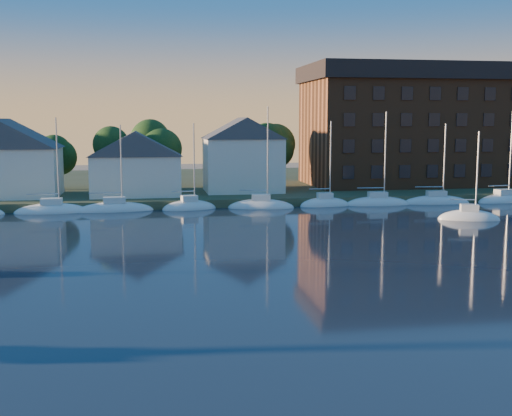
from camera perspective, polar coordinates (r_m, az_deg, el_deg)
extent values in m
plane|color=black|center=(27.87, 0.63, -14.11)|extent=(260.00, 260.00, 0.00)
cube|color=#3B4327|center=(101.08, -7.02, 1.83)|extent=(160.00, 50.00, 2.00)
cube|color=brown|center=(78.27, -6.21, 0.11)|extent=(120.00, 3.00, 1.00)
cube|color=white|center=(85.46, -21.42, 2.96)|extent=(13.00, 9.00, 6.00)
cube|color=white|center=(82.73, -10.62, 2.87)|extent=(11.00, 8.00, 5.00)
cube|color=white|center=(85.58, -1.18, 3.84)|extent=(10.00, 8.00, 7.00)
cube|color=brown|center=(98.37, 13.52, 6.47)|extent=(30.00, 16.00, 15.00)
cube|color=black|center=(98.58, 13.68, 11.53)|extent=(31.00, 17.00, 2.40)
cylinder|color=#3B241A|center=(89.76, -18.24, 2.51)|extent=(0.50, 0.50, 3.50)
sphere|color=#143513|center=(89.49, -18.36, 5.35)|extent=(5.40, 5.40, 5.40)
cylinder|color=#3B241A|center=(88.93, -13.13, 2.65)|extent=(0.50, 0.50, 3.50)
sphere|color=#143513|center=(88.65, -13.22, 5.52)|extent=(5.40, 5.40, 5.40)
cylinder|color=#3B241A|center=(88.80, -7.97, 2.77)|extent=(0.50, 0.50, 3.50)
sphere|color=#143513|center=(88.53, -8.02, 5.64)|extent=(5.40, 5.40, 5.40)
cylinder|color=#3B241A|center=(89.40, -2.83, 2.87)|extent=(0.50, 0.50, 3.50)
sphere|color=#143513|center=(89.13, -2.85, 5.72)|extent=(5.40, 5.40, 5.40)
cylinder|color=#3B241A|center=(90.70, 2.20, 2.95)|extent=(0.50, 0.50, 3.50)
sphere|color=#143513|center=(90.44, 2.21, 5.76)|extent=(5.40, 5.40, 5.40)
cylinder|color=#3B241A|center=(92.68, 7.05, 3.00)|extent=(0.50, 0.50, 3.50)
sphere|color=#143513|center=(92.42, 7.10, 5.75)|extent=(5.40, 5.40, 5.40)
cylinder|color=#3B241A|center=(95.29, 11.67, 3.02)|extent=(0.50, 0.50, 3.50)
sphere|color=#143513|center=(95.03, 11.74, 5.70)|extent=(5.40, 5.40, 5.40)
cylinder|color=#3B241A|center=(98.48, 16.02, 3.03)|extent=(0.50, 0.50, 3.50)
sphere|color=#143513|center=(98.23, 16.11, 5.62)|extent=(5.40, 5.40, 5.40)
cylinder|color=#3B241A|center=(102.20, 20.07, 3.03)|extent=(0.50, 0.50, 3.50)
sphere|color=#143513|center=(101.96, 20.18, 5.52)|extent=(5.40, 5.40, 5.40)
ellipsoid|color=white|center=(76.01, -18.20, -0.46)|extent=(7.50, 2.40, 2.20)
cube|color=white|center=(75.84, -18.24, 0.51)|extent=(2.10, 1.32, 0.70)
cylinder|color=#A5A8AD|center=(75.32, -17.82, 4.03)|extent=(0.16, 0.16, 10.00)
cylinder|color=#A5A8AD|center=(75.87, -18.88, 1.13)|extent=(3.15, 0.12, 0.12)
ellipsoid|color=white|center=(75.23, -12.16, -0.33)|extent=(7.50, 2.40, 2.20)
cube|color=white|center=(75.06, -12.19, 0.65)|extent=(2.10, 1.32, 0.70)
cylinder|color=#A5A8AD|center=(74.61, -11.72, 4.21)|extent=(0.16, 0.16, 10.00)
cylinder|color=#A5A8AD|center=(75.01, -12.84, 1.28)|extent=(3.15, 0.12, 0.12)
ellipsoid|color=white|center=(75.30, -6.07, -0.19)|extent=(7.50, 2.40, 2.20)
cube|color=white|center=(75.13, -6.09, 0.79)|extent=(2.10, 1.32, 0.70)
cylinder|color=#A5A8AD|center=(74.76, -5.56, 4.34)|extent=(0.16, 0.16, 10.00)
cylinder|color=#A5A8AD|center=(74.99, -6.72, 1.42)|extent=(3.15, 0.12, 0.12)
ellipsoid|color=white|center=(76.21, -0.06, -0.05)|extent=(7.50, 2.40, 2.20)
cube|color=white|center=(76.05, -0.06, 0.92)|extent=(2.10, 1.32, 0.70)
cylinder|color=#A5A8AD|center=(75.76, 0.50, 4.42)|extent=(0.16, 0.16, 10.00)
cylinder|color=#A5A8AD|center=(75.82, -0.67, 1.54)|extent=(3.15, 0.12, 0.12)
ellipsoid|color=white|center=(77.94, 5.75, 0.08)|extent=(7.50, 2.40, 2.20)
cube|color=white|center=(77.78, 5.76, 1.03)|extent=(2.10, 1.32, 0.70)
cylinder|color=#A5A8AD|center=(77.58, 6.34, 4.46)|extent=(0.16, 0.16, 10.00)
cylinder|color=#A5A8AD|center=(77.47, 5.18, 1.65)|extent=(3.15, 0.12, 0.12)
ellipsoid|color=white|center=(80.43, 11.25, 0.21)|extent=(7.50, 2.40, 2.20)
cube|color=white|center=(80.27, 11.27, 1.13)|extent=(2.10, 1.32, 0.70)
cylinder|color=#A5A8AD|center=(80.15, 11.87, 4.44)|extent=(0.16, 0.16, 10.00)
cylinder|color=#A5A8AD|center=(79.89, 10.74, 1.73)|extent=(3.15, 0.12, 0.12)
ellipsoid|color=white|center=(83.62, 16.38, 0.33)|extent=(7.50, 2.40, 2.20)
cube|color=white|center=(83.46, 16.41, 1.21)|extent=(2.10, 1.32, 0.70)
cylinder|color=#A5A8AD|center=(83.42, 17.00, 4.39)|extent=(0.16, 0.16, 10.00)
cylinder|color=#A5A8AD|center=(83.02, 15.92, 1.79)|extent=(3.15, 0.12, 0.12)
ellipsoid|color=white|center=(87.42, 21.10, 0.43)|extent=(7.50, 2.40, 2.20)
cube|color=white|center=(87.27, 21.14, 1.28)|extent=(2.10, 1.32, 0.70)
cylinder|color=#A5A8AD|center=(87.30, 21.71, 4.32)|extent=(0.16, 0.16, 10.00)
cylinder|color=#A5A8AD|center=(86.77, 20.70, 1.83)|extent=(3.15, 0.12, 0.12)
ellipsoid|color=white|center=(71.21, 18.39, -1.01)|extent=(6.74, 4.07, 2.20)
cube|color=white|center=(71.03, 18.43, 0.03)|extent=(2.07, 1.69, 0.70)
cylinder|color=#A5A8AD|center=(70.76, 19.08, 3.09)|extent=(0.16, 0.16, 8.34)
cylinder|color=#A5A8AD|center=(70.81, 17.90, 0.72)|extent=(2.58, 0.96, 0.12)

